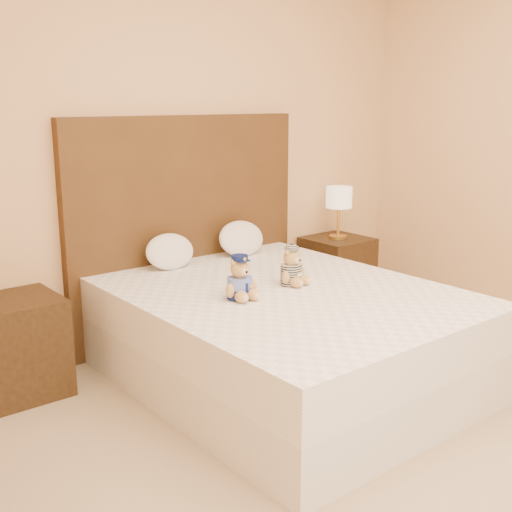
{
  "coord_description": "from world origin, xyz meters",
  "views": [
    {
      "loc": [
        -2.31,
        -1.4,
        1.6
      ],
      "look_at": [
        -0.01,
        1.45,
        0.7
      ],
      "focal_mm": 45.0,
      "sensor_mm": 36.0,
      "label": 1
    }
  ],
  "objects": [
    {
      "name": "pillow_left",
      "position": [
        -0.25,
        2.03,
        0.67
      ],
      "size": [
        0.34,
        0.22,
        0.24
      ],
      "primitive_type": "ellipsoid",
      "color": "white",
      "rests_on": "bed"
    },
    {
      "name": "lamp",
      "position": [
        1.25,
        2.0,
        0.85
      ],
      "size": [
        0.2,
        0.2,
        0.4
      ],
      "color": "gold",
      "rests_on": "nightstand_right"
    },
    {
      "name": "teddy_prisoner",
      "position": [
        0.1,
        1.27,
        0.66
      ],
      "size": [
        0.23,
        0.22,
        0.22
      ],
      "primitive_type": null,
      "rotation": [
        0.0,
        0.0,
        0.19
      ],
      "color": "#AA7642",
      "rests_on": "bed"
    },
    {
      "name": "nightstand_left",
      "position": [
        -1.25,
        2.0,
        0.28
      ],
      "size": [
        0.45,
        0.45,
        0.55
      ],
      "primitive_type": "cube",
      "color": "#3A2612",
      "rests_on": "ground"
    },
    {
      "name": "pillow_right",
      "position": [
        0.32,
        2.03,
        0.68
      ],
      "size": [
        0.36,
        0.23,
        0.26
      ],
      "primitive_type": "ellipsoid",
      "color": "white",
      "rests_on": "bed"
    },
    {
      "name": "teddy_police",
      "position": [
        -0.3,
        1.24,
        0.67
      ],
      "size": [
        0.21,
        0.2,
        0.24
      ],
      "primitive_type": null,
      "rotation": [
        0.0,
        0.0,
        -0.02
      ],
      "color": "#AA7642",
      "rests_on": "bed"
    },
    {
      "name": "ground",
      "position": [
        0.0,
        0.0,
        0.0
      ],
      "size": [
        4.0,
        4.5,
        0.0
      ],
      "primitive_type": "cube",
      "color": "tan",
      "rests_on": "ground"
    },
    {
      "name": "bed",
      "position": [
        0.0,
        1.2,
        0.28
      ],
      "size": [
        1.6,
        2.0,
        0.55
      ],
      "color": "white",
      "rests_on": "ground"
    },
    {
      "name": "room_walls",
      "position": [
        0.0,
        0.46,
        1.81
      ],
      "size": [
        4.04,
        4.52,
        2.72
      ],
      "color": "#DAAD77",
      "rests_on": "ground"
    },
    {
      "name": "headboard",
      "position": [
        0.0,
        2.21,
        0.75
      ],
      "size": [
        1.75,
        0.08,
        1.5
      ],
      "primitive_type": "cube",
      "color": "#482D15",
      "rests_on": "ground"
    },
    {
      "name": "nightstand_right",
      "position": [
        1.25,
        2.0,
        0.28
      ],
      "size": [
        0.45,
        0.45,
        0.55
      ],
      "primitive_type": "cube",
      "color": "#3A2612",
      "rests_on": "ground"
    }
  ]
}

